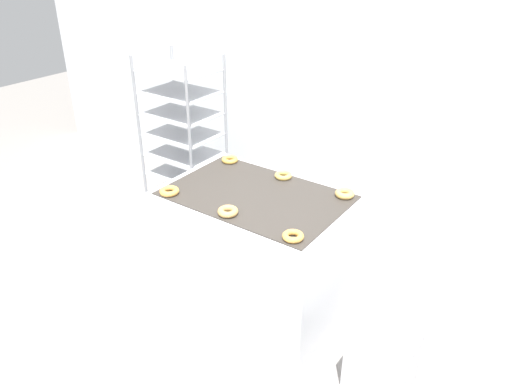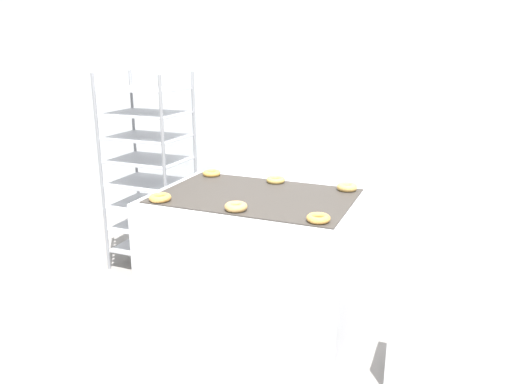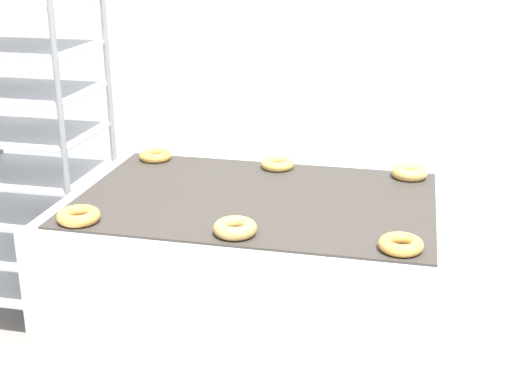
{
  "view_description": "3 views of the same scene",
  "coord_description": "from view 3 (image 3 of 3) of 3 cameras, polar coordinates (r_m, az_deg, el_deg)",
  "views": [
    {
      "loc": [
        1.72,
        -1.72,
        2.45
      ],
      "look_at": [
        0.0,
        0.7,
        0.9
      ],
      "focal_mm": 35.0,
      "sensor_mm": 36.0,
      "label": 1
    },
    {
      "loc": [
        1.14,
        -2.04,
        1.77
      ],
      "look_at": [
        0.0,
        0.7,
        0.9
      ],
      "focal_mm": 35.0,
      "sensor_mm": 36.0,
      "label": 2
    },
    {
      "loc": [
        0.5,
        -1.49,
        1.72
      ],
      "look_at": [
        0.0,
        0.7,
        0.9
      ],
      "focal_mm": 50.0,
      "sensor_mm": 36.0,
      "label": 3
    }
  ],
  "objects": [
    {
      "name": "donut_near_right",
      "position": [
        2.04,
        11.52,
        -4.13
      ],
      "size": [
        0.13,
        0.13,
        0.04
      ],
      "primitive_type": "torus",
      "color": "gold",
      "rests_on": "fryer_machine"
    },
    {
      "name": "donut_far_left",
      "position": [
        2.82,
        -8.05,
        2.93
      ],
      "size": [
        0.13,
        0.13,
        0.04
      ],
      "primitive_type": "torus",
      "color": "gold",
      "rests_on": "fryer_machine"
    },
    {
      "name": "fryer_machine",
      "position": [
        2.58,
        0.0,
        -9.62
      ],
      "size": [
        1.28,
        0.89,
        0.88
      ],
      "color": "silver",
      "rests_on": "ground_plane"
    },
    {
      "name": "donut_far_center",
      "position": [
        2.69,
        1.73,
        2.28
      ],
      "size": [
        0.13,
        0.13,
        0.04
      ],
      "primitive_type": "torus",
      "color": "tan",
      "rests_on": "fryer_machine"
    },
    {
      "name": "donut_far_right",
      "position": [
        2.64,
        12.18,
        1.56
      ],
      "size": [
        0.13,
        0.13,
        0.04
      ],
      "primitive_type": "torus",
      "color": "#D9AA56",
      "rests_on": "fryer_machine"
    },
    {
      "name": "donut_near_left",
      "position": [
        2.26,
        -14.01,
        -1.88
      ],
      "size": [
        0.13,
        0.13,
        0.04
      ],
      "primitive_type": "torus",
      "color": "gold",
      "rests_on": "fryer_machine"
    },
    {
      "name": "wall_back",
      "position": [
        3.66,
        5.14,
        15.06
      ],
      "size": [
        8.0,
        0.05,
        2.8
      ],
      "color": "silver",
      "rests_on": "ground_plane"
    },
    {
      "name": "donut_near_center",
      "position": [
        2.1,
        -1.68,
        -2.9
      ],
      "size": [
        0.13,
        0.13,
        0.04
      ],
      "primitive_type": "torus",
      "color": "tan",
      "rests_on": "fryer_machine"
    },
    {
      "name": "baking_rack_cart",
      "position": [
        3.28,
        -17.65,
        2.93
      ],
      "size": [
        0.61,
        0.48,
        1.58
      ],
      "color": "gray",
      "rests_on": "ground_plane"
    }
  ]
}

